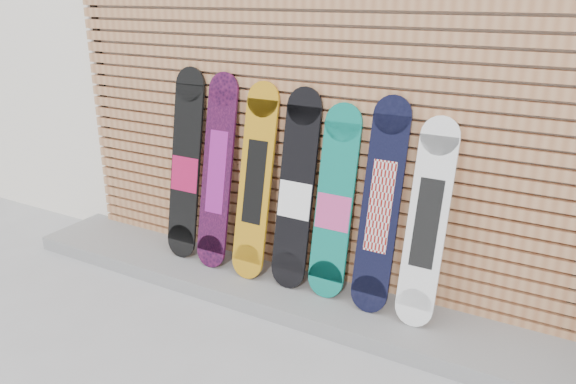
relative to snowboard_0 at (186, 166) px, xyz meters
name	(u,v)px	position (x,y,z in m)	size (l,w,h in m)	color
ground	(245,345)	(1.08, -0.79, -0.89)	(80.00, 80.00, 0.00)	#98989B
building	(468,37)	(1.58, 2.71, 0.91)	(12.00, 5.00, 3.60)	white
concrete_step	(277,288)	(0.93, -0.11, -0.83)	(4.60, 0.70, 0.12)	slate
slat_wall	(295,138)	(0.93, 0.18, 0.32)	(4.26, 0.08, 2.29)	#A66C45
snowboard_0	(186,166)	(0.00, 0.00, 0.00)	(0.28, 0.31, 1.57)	black
snowboard_1	(217,172)	(0.33, -0.01, 0.00)	(0.27, 0.34, 1.55)	black
snowboard_2	(255,182)	(0.69, -0.02, -0.02)	(0.27, 0.35, 1.51)	#B77D13
snowboard_3	(296,191)	(1.04, -0.01, -0.04)	(0.28, 0.32, 1.49)	black
snowboard_4	(334,204)	(1.35, 0.00, -0.08)	(0.28, 0.31, 1.41)	#0B6D5F
snowboard_5	(381,207)	(1.71, -0.01, -0.03)	(0.27, 0.34, 1.49)	black
snowboard_6	(427,223)	(2.04, -0.02, -0.08)	(0.26, 0.36, 1.39)	white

